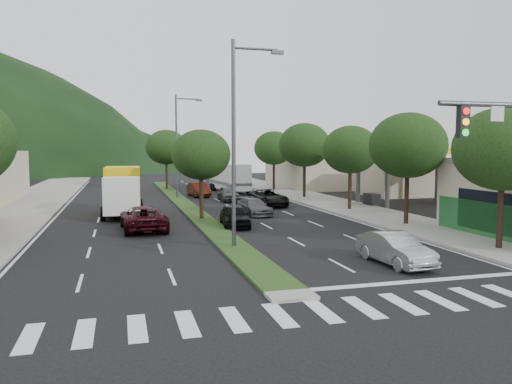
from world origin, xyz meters
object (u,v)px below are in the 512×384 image
object	(u,v)px
tree_r_d	(305,145)
car_queue_c	(199,189)
tree_med_far	(166,147)
box_truck	(123,193)
streetlight_mid	(179,141)
tree_r_a	(503,149)
suv_maroon	(143,218)
streetlight_near	(238,133)
car_queue_d	(268,198)
car_queue_a	(235,216)
tree_r_e	(274,148)
tree_med_near	(201,155)
car_queue_b	(254,207)
sedan_silver	(395,249)
car_queue_e	(228,193)
tree_r_b	(408,145)
motorhome	(229,177)
tree_r_c	(350,150)

from	to	relation	value
tree_r_d	car_queue_c	distance (m)	11.56
tree_med_far	box_truck	size ratio (longest dim) A/B	0.97
tree_r_d	streetlight_mid	xyz separation A→B (m)	(-11.79, 3.00, 0.40)
tree_r_a	suv_maroon	xyz separation A→B (m)	(-16.04, 10.48, -4.08)
streetlight_near	car_queue_d	distance (m)	18.34
streetlight_mid	car_queue_a	bearing A→B (deg)	-86.01
tree_r_e	tree_med_near	distance (m)	25.06
car_queue_b	car_queue_c	size ratio (longest dim) A/B	0.96
tree_med_near	suv_maroon	world-z (taller)	tree_med_near
streetlight_mid	sedan_silver	size ratio (longest dim) A/B	2.45
car_queue_a	car_queue_e	size ratio (longest dim) A/B	0.98
tree_r_b	box_truck	world-z (taller)	tree_r_b
tree_r_e	car_queue_d	distance (m)	16.95
tree_r_a	car_queue_e	world-z (taller)	tree_r_a
car_queue_e	streetlight_mid	bearing A→B (deg)	139.96
suv_maroon	tree_r_e	bearing A→B (deg)	-125.37
tree_r_d	box_truck	distance (m)	19.37
sedan_silver	tree_r_b	bearing A→B (deg)	51.59
car_queue_b	suv_maroon	bearing A→B (deg)	-155.34
tree_r_d	car_queue_b	bearing A→B (deg)	-126.93
tree_r_b	tree_r_d	xyz separation A→B (m)	(0.00, 18.00, 0.14)
tree_r_e	car_queue_a	bearing A→B (deg)	-112.35
tree_r_b	motorhome	distance (m)	27.31
tree_r_d	tree_med_near	bearing A→B (deg)	-135.00
car_queue_a	car_queue_d	world-z (taller)	car_queue_d
tree_r_d	car_queue_c	world-z (taller)	tree_r_d
tree_r_a	tree_r_d	size ratio (longest dim) A/B	0.93
tree_r_e	tree_r_d	bearing A→B (deg)	-90.00
tree_r_d	suv_maroon	size ratio (longest dim) A/B	1.35
tree_med_far	sedan_silver	size ratio (longest dim) A/B	1.70
suv_maroon	motorhome	bearing A→B (deg)	-116.65
tree_r_a	sedan_silver	xyz separation A→B (m)	(-6.27, -1.21, -4.15)
streetlight_near	tree_r_a	bearing A→B (deg)	-18.73
tree_r_d	car_queue_e	xyz separation A→B (m)	(-7.68, -0.54, -4.48)
tree_r_d	tree_med_near	xyz separation A→B (m)	(-12.00, -12.00, -0.75)
car_queue_e	car_queue_a	bearing A→B (deg)	-99.96
tree_r_b	box_truck	bearing A→B (deg)	150.41
tree_med_far	car_queue_c	xyz separation A→B (m)	(2.31, -9.54, -4.29)
tree_r_a	tree_r_d	bearing A→B (deg)	90.00
streetlight_near	car_queue_d	xyz separation A→B (m)	(6.48, 16.46, -4.87)
car_queue_d	car_queue_b	bearing A→B (deg)	-119.78
tree_med_far	streetlight_mid	size ratio (longest dim) A/B	0.69
sedan_silver	car_queue_e	distance (m)	26.70
tree_med_near	streetlight_near	distance (m)	10.07
streetlight_mid	car_queue_c	distance (m)	5.50
suv_maroon	car_queue_d	bearing A→B (deg)	-140.29
car_queue_a	car_queue_b	xyz separation A→B (m)	(2.58, 5.00, -0.08)
car_queue_d	tree_r_c	bearing A→B (deg)	-42.20
streetlight_near	box_truck	xyz separation A→B (m)	(-5.37, 13.75, -3.93)
tree_r_a	tree_r_e	size ratio (longest dim) A/B	0.99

